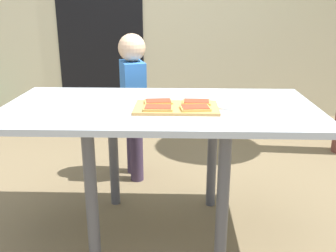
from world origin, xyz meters
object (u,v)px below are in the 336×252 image
object	(u,v)px
pizza_slice_far_left	(158,102)
pizza_slice_near_right	(195,108)
dining_table	(160,122)
plate_white_right	(233,104)
pizza_slice_near_left	(157,108)
cutting_board	(176,108)
pizza_slice_far_right	(197,102)
child_left	(133,97)

from	to	relation	value
pizza_slice_far_left	pizza_slice_near_right	distance (m)	0.21
dining_table	pizza_slice_near_right	size ratio (longest dim) A/B	10.59
pizza_slice_far_left	plate_white_right	world-z (taller)	pizza_slice_far_left
pizza_slice_far_left	plate_white_right	size ratio (longest dim) A/B	0.62
dining_table	pizza_slice_near_left	xyz separation A→B (m)	(-0.00, -0.12, 0.11)
cutting_board	pizza_slice_far_left	bearing A→B (deg)	148.36
pizza_slice_far_left	pizza_slice_near_right	bearing A→B (deg)	-31.54
cutting_board	pizza_slice_near_left	xyz separation A→B (m)	(-0.09, -0.06, 0.01)
pizza_slice_far_left	plate_white_right	distance (m)	0.37
cutting_board	pizza_slice_far_right	size ratio (longest dim) A/B	2.90
pizza_slice_near_right	pizza_slice_far_left	bearing A→B (deg)	148.46
pizza_slice_far_left	cutting_board	bearing A→B (deg)	-31.64
pizza_slice_far_left	pizza_slice_near_left	distance (m)	0.11
plate_white_right	child_left	size ratio (longest dim) A/B	0.23
dining_table	child_left	distance (m)	0.73
dining_table	plate_white_right	distance (m)	0.38
pizza_slice_far_left	pizza_slice_near_left	bearing A→B (deg)	-89.52
dining_table	cutting_board	distance (m)	0.14
child_left	dining_table	bearing A→B (deg)	-72.68
dining_table	pizza_slice_far_left	xyz separation A→B (m)	(-0.01, -0.01, 0.11)
pizza_slice_near_right	dining_table	bearing A→B (deg)	145.08
dining_table	pizza_slice_near_left	size ratio (longest dim) A/B	11.44
pizza_slice_near_right	pizza_slice_far_right	world-z (taller)	same
pizza_slice_near_left	plate_white_right	world-z (taller)	pizza_slice_near_left
dining_table	child_left	bearing A→B (deg)	107.32
pizza_slice_far_right	child_left	distance (m)	0.83
dining_table	child_left	xyz separation A→B (m)	(-0.22, 0.70, -0.05)
pizza_slice_far_right	pizza_slice_near_left	bearing A→B (deg)	-148.47
pizza_slice_far_left	pizza_slice_near_left	xyz separation A→B (m)	(0.00, -0.11, 0.00)
dining_table	pizza_slice_far_right	xyz separation A→B (m)	(0.18, -0.01, 0.11)
dining_table	pizza_slice_near_right	distance (m)	0.23
plate_white_right	pizza_slice_far_right	bearing A→B (deg)	-168.97
pizza_slice_far_left	pizza_slice_far_right	size ratio (longest dim) A/B	1.06
dining_table	pizza_slice_far_left	bearing A→B (deg)	-116.13
pizza_slice_near_right	pizza_slice_near_left	distance (m)	0.18
cutting_board	child_left	world-z (taller)	child_left
dining_table	pizza_slice_near_left	world-z (taller)	pizza_slice_near_left
pizza_slice_near_left	child_left	xyz separation A→B (m)	(-0.21, 0.82, -0.15)
pizza_slice_near_left	plate_white_right	bearing A→B (deg)	22.09
pizza_slice_near_right	pizza_slice_far_right	bearing A→B (deg)	84.79
dining_table	pizza_slice_far_right	size ratio (longest dim) A/B	11.20
cutting_board	child_left	size ratio (longest dim) A/B	0.40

